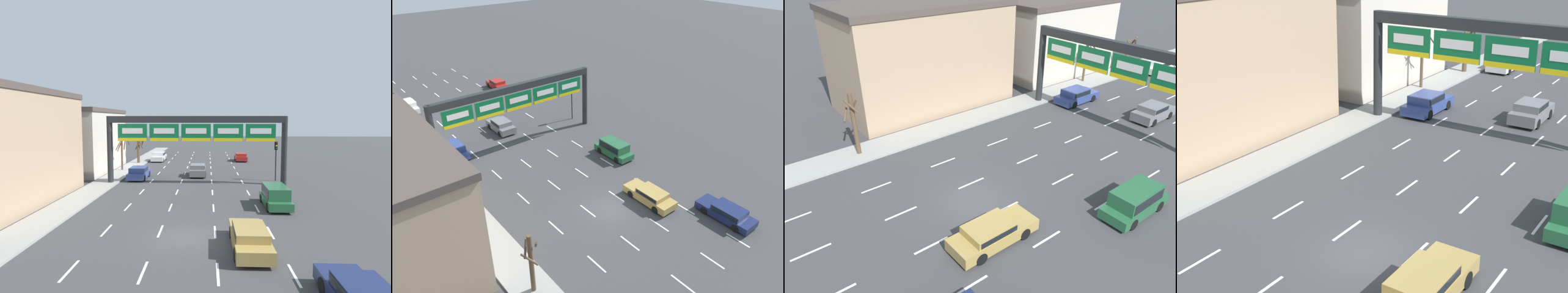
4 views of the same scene
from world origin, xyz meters
TOP-DOWN VIEW (x-y plane):
  - ground_plane at (0.00, 0.00)m, footprint 220.00×220.00m
  - sidewalk_left at (-9.65, 0.00)m, footprint 2.80×110.00m
  - lane_dashes at (-0.00, 13.50)m, footprint 10.02×67.00m
  - sign_gantry at (0.00, 14.60)m, footprint 18.69×0.70m
  - car_gold at (3.37, -1.42)m, footprint 1.83×4.79m
  - car_navy at (6.46, -6.95)m, footprint 1.81×4.80m
  - car_blue at (-6.63, 17.25)m, footprint 1.92×4.51m
  - car_grey at (0.04, 19.33)m, footprint 1.87×4.19m
  - car_white at (-6.77, 32.45)m, footprint 1.98×4.76m
  - suv_green at (6.42, 6.50)m, footprint 1.81×4.34m
  - car_red at (6.60, 32.93)m, footprint 1.81×3.96m
  - traffic_light_near_gantry at (8.69, 16.75)m, footprint 0.30×0.35m
  - tree_bare_closest at (-9.63, -3.20)m, footprint 1.35×1.26m
  - tree_bare_second at (-10.03, 22.61)m, footprint 1.67×1.67m

SIDE VIEW (x-z plane):
  - ground_plane at x=0.00m, z-range 0.00..0.00m
  - lane_dashes at x=0.00m, z-range 0.00..0.01m
  - sidewalk_left at x=-9.65m, z-range 0.00..0.15m
  - car_navy at x=6.46m, z-range 0.06..1.30m
  - car_gold at x=3.37m, z-range 0.06..1.33m
  - car_red at x=6.60m, z-range 0.05..1.36m
  - car_blue at x=-6.63m, z-range 0.05..1.44m
  - car_grey at x=0.04m, z-range 0.05..1.47m
  - car_white at x=-6.77m, z-range 0.05..1.52m
  - suv_green at x=6.42m, z-range 0.09..1.76m
  - tree_bare_second at x=-10.03m, z-range 0.33..4.87m
  - tree_bare_closest at x=-9.63m, z-range 0.32..4.91m
  - traffic_light_near_gantry at x=8.69m, z-range 0.94..5.28m
  - sign_gantry at x=0.00m, z-range 1.92..9.03m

